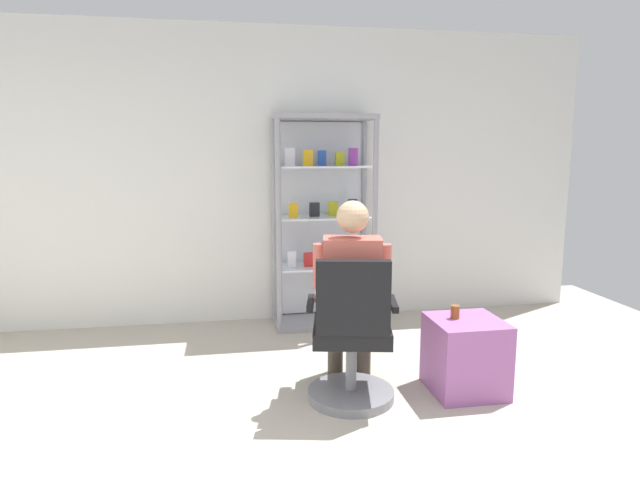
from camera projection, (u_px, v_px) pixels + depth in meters
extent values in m
cube|color=silver|center=(275.00, 177.00, 4.99)|extent=(6.00, 0.10, 2.70)
cylinder|color=gray|center=(279.00, 227.00, 4.57)|extent=(0.05, 0.05, 1.90)
cylinder|color=gray|center=(375.00, 224.00, 4.71)|extent=(0.05, 0.05, 1.90)
cylinder|color=gray|center=(274.00, 221.00, 4.96)|extent=(0.05, 0.05, 1.90)
cylinder|color=gray|center=(363.00, 219.00, 5.10)|extent=(0.05, 0.05, 1.90)
cube|color=gray|center=(323.00, 117.00, 4.68)|extent=(0.90, 0.45, 0.04)
cube|color=gray|center=(323.00, 321.00, 4.99)|extent=(0.90, 0.45, 0.04)
cube|color=silver|center=(319.00, 220.00, 5.04)|extent=(0.84, 0.02, 1.80)
cube|color=silver|center=(323.00, 266.00, 4.90)|extent=(0.82, 0.39, 0.02)
cube|color=silver|center=(292.00, 259.00, 4.80)|extent=(0.07, 0.04, 0.15)
cube|color=red|center=(308.00, 260.00, 4.82)|extent=(0.08, 0.05, 0.13)
cube|color=silver|center=(324.00, 259.00, 4.85)|extent=(0.08, 0.06, 0.13)
cube|color=#268C4C|center=(340.00, 257.00, 4.88)|extent=(0.08, 0.04, 0.14)
cube|color=black|center=(355.00, 257.00, 4.92)|extent=(0.09, 0.05, 0.13)
cube|color=silver|center=(323.00, 217.00, 4.83)|extent=(0.82, 0.39, 0.02)
cube|color=gold|center=(293.00, 210.00, 4.72)|extent=(0.08, 0.04, 0.13)
cube|color=black|center=(314.00, 210.00, 4.79)|extent=(0.09, 0.05, 0.13)
cube|color=#999919|center=(333.00, 209.00, 4.83)|extent=(0.09, 0.05, 0.13)
cube|color=black|center=(353.00, 207.00, 4.86)|extent=(0.08, 0.06, 0.15)
cube|color=silver|center=(323.00, 167.00, 4.75)|extent=(0.82, 0.39, 0.02)
cube|color=silver|center=(290.00, 157.00, 4.73)|extent=(0.09, 0.05, 0.16)
cube|color=gold|center=(308.00, 158.00, 4.71)|extent=(0.09, 0.04, 0.14)
cube|color=#264CB2|center=(322.00, 158.00, 4.78)|extent=(0.07, 0.05, 0.14)
cube|color=#999919|center=(340.00, 159.00, 4.72)|extent=(0.08, 0.04, 0.12)
cube|color=purple|center=(353.00, 157.00, 4.82)|extent=(0.08, 0.04, 0.16)
cylinder|color=slate|center=(351.00, 394.00, 3.47)|extent=(0.56, 0.56, 0.06)
cylinder|color=slate|center=(351.00, 364.00, 3.44)|extent=(0.07, 0.07, 0.41)
cube|color=black|center=(351.00, 331.00, 3.40)|extent=(0.57, 0.57, 0.10)
cube|color=black|center=(353.00, 298.00, 3.15)|extent=(0.45, 0.17, 0.45)
cube|color=black|center=(393.00, 304.00, 3.37)|extent=(0.10, 0.30, 0.04)
cube|color=black|center=(311.00, 303.00, 3.38)|extent=(0.10, 0.30, 0.04)
cylinder|color=#3F382D|center=(366.00, 307.00, 3.58)|extent=(0.22, 0.42, 0.14)
cylinder|color=#3F382D|center=(363.00, 336.00, 3.83)|extent=(0.11, 0.11, 0.56)
cylinder|color=#3F382D|center=(336.00, 306.00, 3.59)|extent=(0.22, 0.42, 0.14)
cylinder|color=#3F382D|center=(335.00, 336.00, 3.83)|extent=(0.11, 0.11, 0.56)
cube|color=#BF594C|center=(352.00, 277.00, 3.35)|extent=(0.40, 0.29, 0.50)
sphere|color=tan|center=(353.00, 217.00, 3.28)|extent=(0.20, 0.20, 0.20)
cylinder|color=#BF594C|center=(384.00, 266.00, 3.33)|extent=(0.09, 0.09, 0.28)
cylinder|color=tan|center=(381.00, 293.00, 3.54)|extent=(0.14, 0.31, 0.08)
cylinder|color=#BF594C|center=(320.00, 266.00, 3.34)|extent=(0.09, 0.09, 0.28)
cylinder|color=tan|center=(321.00, 293.00, 3.55)|extent=(0.14, 0.31, 0.08)
cube|color=#9E599E|center=(465.00, 355.00, 3.55)|extent=(0.46, 0.46, 0.50)
cylinder|color=brown|center=(455.00, 312.00, 3.53)|extent=(0.06, 0.06, 0.09)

